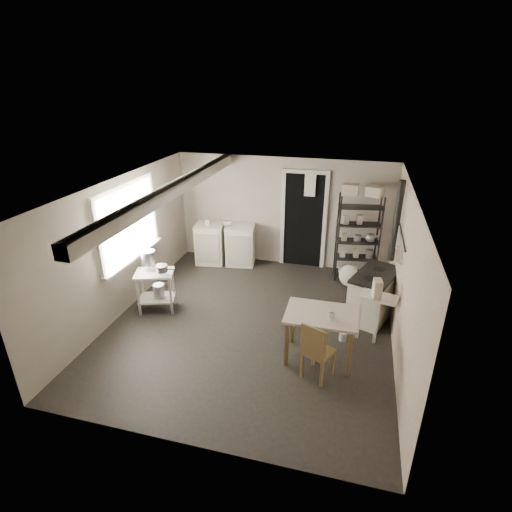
% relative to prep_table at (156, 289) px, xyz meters
% --- Properties ---
extents(floor, '(5.00, 5.00, 0.00)m').
position_rel_prep_table_xyz_m(floor, '(1.71, -0.01, -0.40)').
color(floor, black).
rests_on(floor, ground).
extents(ceiling, '(5.00, 5.00, 0.00)m').
position_rel_prep_table_xyz_m(ceiling, '(1.71, -0.01, 1.90)').
color(ceiling, white).
rests_on(ceiling, wall_back).
extents(wall_back, '(4.50, 0.02, 2.30)m').
position_rel_prep_table_xyz_m(wall_back, '(1.71, 2.49, 0.75)').
color(wall_back, '#A69A8D').
rests_on(wall_back, ground).
extents(wall_front, '(4.50, 0.02, 2.30)m').
position_rel_prep_table_xyz_m(wall_front, '(1.71, -2.51, 0.75)').
color(wall_front, '#A69A8D').
rests_on(wall_front, ground).
extents(wall_left, '(0.02, 5.00, 2.30)m').
position_rel_prep_table_xyz_m(wall_left, '(-0.54, -0.01, 0.75)').
color(wall_left, '#A69A8D').
rests_on(wall_left, ground).
extents(wall_right, '(0.02, 5.00, 2.30)m').
position_rel_prep_table_xyz_m(wall_right, '(3.96, -0.01, 0.75)').
color(wall_right, '#A69A8D').
rests_on(wall_right, ground).
extents(window, '(0.12, 1.76, 1.28)m').
position_rel_prep_table_xyz_m(window, '(-0.51, 0.19, 1.10)').
color(window, silver).
rests_on(window, wall_left).
extents(doorway, '(0.96, 0.10, 2.08)m').
position_rel_prep_table_xyz_m(doorway, '(2.16, 2.46, 0.60)').
color(doorway, silver).
rests_on(doorway, ground).
extents(ceiling_beam, '(0.18, 5.00, 0.18)m').
position_rel_prep_table_xyz_m(ceiling_beam, '(0.51, -0.01, 1.80)').
color(ceiling_beam, silver).
rests_on(ceiling_beam, ceiling).
extents(wallpaper_panel, '(0.01, 5.00, 2.30)m').
position_rel_prep_table_xyz_m(wallpaper_panel, '(3.95, -0.01, 0.75)').
color(wallpaper_panel, beige).
rests_on(wallpaper_panel, wall_right).
extents(utensil_rail, '(0.06, 1.20, 0.44)m').
position_rel_prep_table_xyz_m(utensil_rail, '(3.90, 0.59, 1.15)').
color(utensil_rail, '#B5B5B7').
rests_on(utensil_rail, wall_right).
extents(prep_table, '(0.74, 0.63, 0.72)m').
position_rel_prep_table_xyz_m(prep_table, '(0.00, 0.00, 0.00)').
color(prep_table, silver).
rests_on(prep_table, ground).
extents(stockpot, '(0.30, 0.30, 0.26)m').
position_rel_prep_table_xyz_m(stockpot, '(-0.13, 0.09, 0.54)').
color(stockpot, '#B5B5B7').
rests_on(stockpot, prep_table).
extents(saucepan, '(0.26, 0.26, 0.11)m').
position_rel_prep_table_xyz_m(saucepan, '(0.19, -0.06, 0.45)').
color(saucepan, '#B5B5B7').
rests_on(saucepan, prep_table).
extents(bucket, '(0.23, 0.23, 0.22)m').
position_rel_prep_table_xyz_m(bucket, '(0.05, 0.00, -0.02)').
color(bucket, '#B5B5B7').
rests_on(bucket, prep_table).
extents(base_cabinets, '(1.40, 0.76, 0.87)m').
position_rel_prep_table_xyz_m(base_cabinets, '(0.53, 2.17, 0.06)').
color(base_cabinets, beige).
rests_on(base_cabinets, ground).
extents(mixing_bowl, '(0.39, 0.39, 0.07)m').
position_rel_prep_table_xyz_m(mixing_bowl, '(0.60, 2.12, 0.56)').
color(mixing_bowl, silver).
rests_on(mixing_bowl, base_cabinets).
extents(counter_cup, '(0.15, 0.15, 0.11)m').
position_rel_prep_table_xyz_m(counter_cup, '(0.17, 2.06, 0.57)').
color(counter_cup, silver).
rests_on(counter_cup, base_cabinets).
extents(shelf_rack, '(0.87, 0.46, 1.74)m').
position_rel_prep_table_xyz_m(shelf_rack, '(3.29, 2.11, 0.55)').
color(shelf_rack, black).
rests_on(shelf_rack, ground).
extents(shelf_jar, '(0.11, 0.11, 0.19)m').
position_rel_prep_table_xyz_m(shelf_jar, '(2.95, 2.07, 0.97)').
color(shelf_jar, silver).
rests_on(shelf_jar, shelf_rack).
extents(storage_box_a, '(0.31, 0.28, 0.20)m').
position_rel_prep_table_xyz_m(storage_box_a, '(3.07, 2.09, 1.61)').
color(storage_box_a, beige).
rests_on(storage_box_a, shelf_rack).
extents(storage_box_b, '(0.36, 0.34, 0.18)m').
position_rel_prep_table_xyz_m(storage_box_b, '(3.50, 2.08, 1.59)').
color(storage_box_b, beige).
rests_on(storage_box_b, shelf_rack).
extents(stove, '(0.89, 1.16, 0.80)m').
position_rel_prep_table_xyz_m(stove, '(3.63, 0.74, 0.04)').
color(stove, beige).
rests_on(stove, ground).
extents(stovepipe, '(0.12, 0.12, 1.31)m').
position_rel_prep_table_xyz_m(stovepipe, '(3.86, 1.15, 1.19)').
color(stovepipe, black).
rests_on(stovepipe, stove).
extents(side_ledge, '(0.59, 0.41, 0.82)m').
position_rel_prep_table_xyz_m(side_ledge, '(3.66, -0.04, 0.03)').
color(side_ledge, silver).
rests_on(side_ledge, ground).
extents(oats_box, '(0.14, 0.20, 0.28)m').
position_rel_prep_table_xyz_m(oats_box, '(3.62, -0.10, 0.61)').
color(oats_box, beige).
rests_on(oats_box, side_ledge).
extents(work_table, '(1.00, 0.71, 0.76)m').
position_rel_prep_table_xyz_m(work_table, '(2.89, -0.62, -0.02)').
color(work_table, beige).
rests_on(work_table, ground).
extents(table_cup, '(0.11, 0.11, 0.09)m').
position_rel_prep_table_xyz_m(table_cup, '(3.04, -0.73, 0.41)').
color(table_cup, silver).
rests_on(table_cup, work_table).
extents(chair, '(0.48, 0.49, 0.87)m').
position_rel_prep_table_xyz_m(chair, '(2.92, -1.01, 0.08)').
color(chair, brown).
rests_on(chair, ground).
extents(flour_sack, '(0.41, 0.36, 0.44)m').
position_rel_prep_table_xyz_m(flour_sack, '(3.19, 1.74, -0.16)').
color(flour_sack, silver).
rests_on(flour_sack, ground).
extents(floor_crock, '(0.16, 0.16, 0.15)m').
position_rel_prep_table_xyz_m(floor_crock, '(3.21, -0.10, -0.33)').
color(floor_crock, silver).
rests_on(floor_crock, ground).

